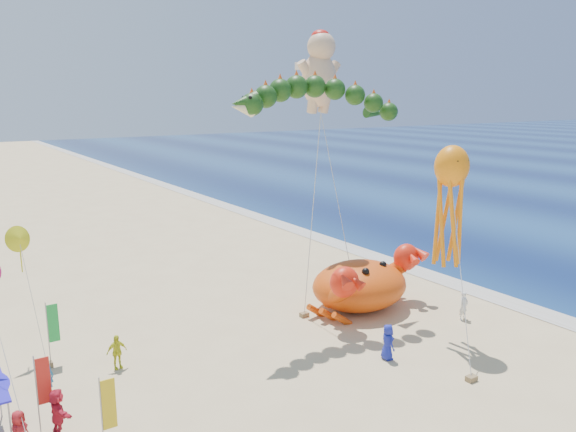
# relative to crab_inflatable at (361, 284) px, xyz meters

# --- Properties ---
(ground) EXTENTS (320.00, 320.00, 0.00)m
(ground) POSITION_rel_crab_inflatable_xyz_m (-3.46, -2.14, -1.61)
(ground) COLOR #D1B784
(ground) RESTS_ON ground
(foam_strip) EXTENTS (320.00, 320.00, 0.00)m
(foam_strip) POSITION_rel_crab_inflatable_xyz_m (8.54, -2.14, -1.60)
(foam_strip) COLOR silver
(foam_strip) RESTS_ON ground
(crab_inflatable) EXTENTS (8.34, 6.45, 3.65)m
(crab_inflatable) POSITION_rel_crab_inflatable_xyz_m (0.00, 0.00, 0.00)
(crab_inflatable) COLOR #DA480B
(crab_inflatable) RESTS_ON ground
(dragon_kite) EXTENTS (10.72, 2.10, 13.56)m
(dragon_kite) POSITION_rel_crab_inflatable_xyz_m (-3.05, 0.46, 10.77)
(dragon_kite) COLOR #163A0F
(dragon_kite) RESTS_ON ground
(cherub_kite) EXTENTS (2.41, 5.29, 17.01)m
(cherub_kite) POSITION_rel_crab_inflatable_xyz_m (0.87, 5.62, 12.90)
(cherub_kite) COLOR #E1B389
(cherub_kite) RESTS_ON ground
(octopus_kite) EXTENTS (3.94, 5.19, 10.37)m
(octopus_kite) POSITION_rel_crab_inflatable_xyz_m (1.04, -5.54, 6.10)
(octopus_kite) COLOR orange
(octopus_kite) RESTS_ON ground
(feather_flags) EXTENTS (6.09, 8.86, 3.20)m
(feather_flags) POSITION_rel_crab_inflatable_xyz_m (-18.92, -2.25, 0.40)
(feather_flags) COLOR gray
(feather_flags) RESTS_ON ground
(beachgoers) EXTENTS (27.78, 10.64, 1.87)m
(beachgoers) POSITION_rel_crab_inflatable_xyz_m (-16.39, -1.26, -0.72)
(beachgoers) COLOR silver
(beachgoers) RESTS_ON ground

